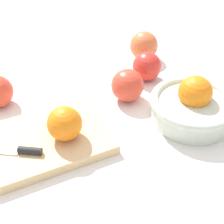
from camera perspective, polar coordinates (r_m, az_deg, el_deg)
name	(u,v)px	position (r m, az deg, el deg)	size (l,w,h in m)	color
ground_plane	(96,119)	(0.70, -3.00, -1.36)	(2.40, 2.40, 0.00)	silver
bowl	(193,105)	(0.70, 14.60, 1.20)	(0.19, 0.19, 0.10)	beige
cutting_board	(47,140)	(0.65, -11.84, -5.06)	(0.24, 0.18, 0.02)	#DBB77F
orange_on_board	(65,124)	(0.61, -8.68, -2.11)	(0.07, 0.07, 0.07)	orange
knife	(13,150)	(0.62, -17.66, -6.66)	(0.14, 0.10, 0.01)	silver
apple_front_left	(127,85)	(0.74, 2.85, 4.90)	(0.08, 0.08, 0.08)	#D6422D
apple_front_left_2	(144,46)	(0.92, 5.85, 12.03)	(0.08, 0.08, 0.08)	#CC6638
apple_front_left_3	(147,66)	(0.82, 6.42, 8.32)	(0.08, 0.08, 0.08)	red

